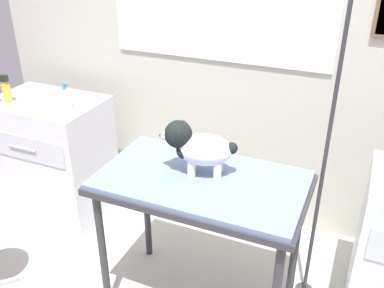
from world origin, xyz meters
name	(u,v)px	position (x,y,z in m)	size (l,w,h in m)	color
rear_wall_panel	(245,67)	(0.00, 1.28, 1.17)	(4.00, 0.11, 2.30)	#B4B3A5
grooming_table	(201,192)	(0.10, 0.27, 0.79)	(1.09, 0.63, 0.88)	#2D2D33
grooming_arm	(321,175)	(0.65, 0.61, 0.84)	(0.30, 0.11, 1.79)	#2D2D33
dog	(197,147)	(0.06, 0.31, 1.03)	(0.39, 0.25, 0.29)	white
counter_left	(54,155)	(-1.33, 0.76, 0.45)	(0.80, 0.58, 0.90)	silver
pump_bottle_white	(6,91)	(-1.55, 0.64, 0.99)	(0.06, 0.06, 0.20)	gold
shampoo_bottle	(66,98)	(-1.09, 0.71, 0.98)	(0.07, 0.07, 0.18)	white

